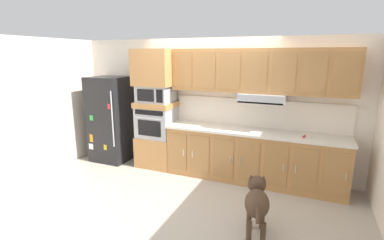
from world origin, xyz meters
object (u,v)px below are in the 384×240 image
Objects in this scene: built_in_oven at (157,122)px; screwdriver at (305,136)px; microwave at (156,94)px; dog at (257,200)px; refrigerator at (111,119)px.

screwdriver is (2.73, -0.07, 0.03)m from built_in_oven.
microwave reaches higher than screwdriver.
refrigerator is at bearing 55.69° from dog.
refrigerator is 1.21m from microwave.
microwave is (1.06, 0.07, 0.58)m from refrigerator.
microwave is at bearing 178.49° from screwdriver.
refrigerator is 3.63m from dog.
microwave is 4.46× the size of screwdriver.
dog is (3.31, -1.42, -0.44)m from refrigerator.
refrigerator reaches higher than dog.
dog is (2.25, -1.48, -1.02)m from microwave.
screwdriver is at bearing -29.66° from dog.
screwdriver is (3.78, -0.00, 0.05)m from refrigerator.
microwave reaches higher than dog.
refrigerator reaches higher than microwave.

